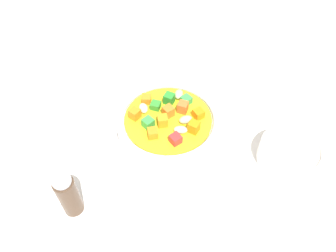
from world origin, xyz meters
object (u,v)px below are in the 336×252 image
Objects in this scene: side_bowl_small at (290,154)px; pepper_shaker at (67,193)px; spoon at (92,139)px; soup_bowl_main at (168,125)px.

pepper_shaker is (-10.47, 33.62, 2.70)cm from side_bowl_small.
side_bowl_small is (-2.49, -33.60, 1.60)cm from spoon.
pepper_shaker reaches higher than spoon.
soup_bowl_main reaches higher than spoon.
spoon is 13.65cm from pepper_shaker.
soup_bowl_main is at bearing 77.51° from side_bowl_small.
spoon is 1.74× the size of side_bowl_small.
soup_bowl_main is 13.68cm from spoon.
spoon is (-2.00, 13.34, -2.26)cm from soup_bowl_main.
soup_bowl_main is 0.98× the size of spoon.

